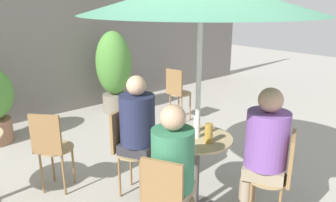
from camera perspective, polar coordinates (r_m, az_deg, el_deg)
The scene contains 14 objects.
storefront_wall at distance 5.74m, azimuth -22.35°, elevation 11.78°, with size 10.00×0.06×3.00m.
cafe_table_near at distance 3.06m, azimuth 4.99°, elevation -9.73°, with size 0.64×0.64×0.73m.
bistro_chair_0 at distance 3.32m, azimuth -7.13°, elevation -7.45°, with size 0.40×0.41×0.88m.
bistro_chair_1 at distance 2.47m, azimuth -0.29°, elevation -16.71°, with size 0.41×0.40×0.88m.
bistro_chair_2 at distance 2.96m, azimuth 18.79°, elevation -11.56°, with size 0.40×0.41×0.88m.
bistro_chair_3 at distance 3.48m, azimuth -19.69°, elevation -7.17°, with size 0.42×0.41×0.88m.
bistro_chair_4 at distance 5.24m, azimuth 1.62°, elevation 1.94°, with size 0.38×0.36×0.88m.
seated_person_0 at distance 3.18m, azimuth -5.09°, elevation -4.53°, with size 0.41×0.42×1.25m.
seated_person_1 at distance 2.48m, azimuth 0.94°, elevation -11.36°, with size 0.39×0.38×1.22m.
seated_person_2 at distance 2.87m, azimuth 16.43°, elevation -7.62°, with size 0.42×0.43×1.25m.
beer_glass_0 at distance 2.85m, azimuth 7.09°, elevation -5.59°, with size 0.07×0.07×0.17m.
beer_glass_1 at distance 3.08m, azimuth 5.03°, elevation -3.95°, with size 0.06×0.06×0.16m.
beer_glass_2 at distance 2.92m, azimuth 2.40°, elevation -4.99°, with size 0.07×0.07×0.17m.
potted_plant_1 at distance 5.76m, azimuth -9.41°, elevation 5.55°, with size 0.61×0.61×1.42m.
Camera 1 is at (-1.87, -1.82, 1.92)m, focal length 35.00 mm.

